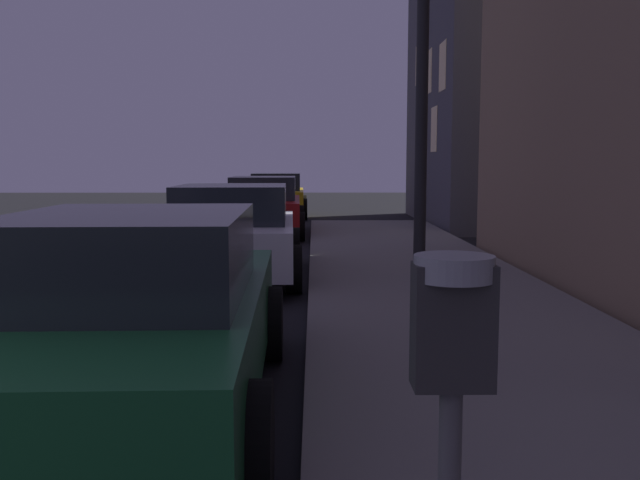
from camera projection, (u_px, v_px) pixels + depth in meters
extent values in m
cube|color=#333333|center=(453.00, 326.00, 1.63)|extent=(0.19, 0.11, 0.30)
cylinder|color=#999EA5|center=(454.00, 268.00, 1.61)|extent=(0.19, 0.19, 0.06)
cube|color=black|center=(430.00, 310.00, 1.62)|extent=(0.01, 0.08, 0.11)
cube|color=#19592D|center=(138.00, 335.00, 4.74)|extent=(1.82, 4.31, 0.64)
cube|color=#1E2328|center=(130.00, 255.00, 4.52)|extent=(1.56, 2.07, 0.56)
cylinder|color=black|center=(74.00, 325.00, 6.05)|extent=(0.24, 0.67, 0.66)
cylinder|color=black|center=(270.00, 324.00, 6.11)|extent=(0.24, 0.67, 0.66)
cylinder|color=black|center=(251.00, 444.00, 3.49)|extent=(0.24, 0.67, 0.66)
cube|color=silver|center=(234.00, 241.00, 10.45)|extent=(1.93, 4.10, 0.64)
cube|color=#1E2328|center=(232.00, 204.00, 10.19)|extent=(1.64, 2.07, 0.56)
cylinder|color=black|center=(187.00, 247.00, 11.68)|extent=(0.24, 0.67, 0.66)
cylinder|color=black|center=(293.00, 247.00, 11.76)|extent=(0.24, 0.67, 0.66)
cylinder|color=black|center=(159.00, 270.00, 9.20)|extent=(0.24, 0.67, 0.66)
cylinder|color=black|center=(294.00, 269.00, 9.27)|extent=(0.24, 0.67, 0.66)
cube|color=maroon|center=(264.00, 212.00, 16.69)|extent=(1.83, 4.13, 0.64)
cube|color=#1E2328|center=(264.00, 188.00, 16.64)|extent=(1.57, 2.11, 0.56)
cylinder|color=black|center=(233.00, 218.00, 17.95)|extent=(0.24, 0.66, 0.66)
cylinder|color=black|center=(300.00, 218.00, 18.00)|extent=(0.24, 0.66, 0.66)
cylinder|color=black|center=(222.00, 227.00, 15.43)|extent=(0.24, 0.66, 0.66)
cylinder|color=black|center=(300.00, 227.00, 15.49)|extent=(0.24, 0.66, 0.66)
cube|color=gold|center=(277.00, 200.00, 22.47)|extent=(1.82, 4.15, 0.64)
cube|color=#1E2328|center=(276.00, 182.00, 22.26)|extent=(1.57, 1.95, 0.56)
cylinder|color=black|center=(253.00, 205.00, 23.74)|extent=(0.23, 0.66, 0.66)
cylinder|color=black|center=(303.00, 204.00, 23.79)|extent=(0.23, 0.66, 0.66)
cylinder|color=black|center=(247.00, 209.00, 21.21)|extent=(0.23, 0.66, 0.66)
cylinder|color=black|center=(304.00, 209.00, 21.25)|extent=(0.23, 0.66, 0.66)
cylinder|color=black|center=(422.00, 97.00, 8.89)|extent=(0.16, 0.16, 4.92)
cube|color=#4C4C56|center=(550.00, 57.00, 19.72)|extent=(7.16, 7.88, 9.58)
cube|color=#F2D17F|center=(430.00, 72.00, 19.19)|extent=(0.06, 0.90, 1.20)
cube|color=#F2D17F|center=(443.00, 66.00, 17.16)|extent=(0.06, 0.90, 1.20)
cube|color=#F2D17F|center=(419.00, 65.00, 21.21)|extent=(0.06, 0.90, 1.20)
cube|color=#F2D17F|center=(435.00, 129.00, 18.39)|extent=(0.06, 0.90, 1.20)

